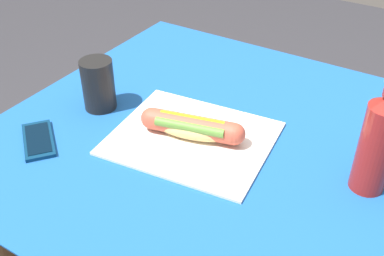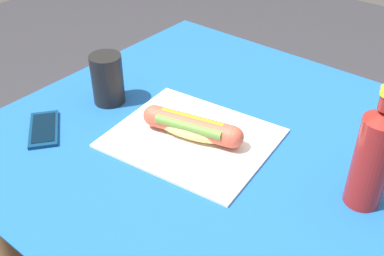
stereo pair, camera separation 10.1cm
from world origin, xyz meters
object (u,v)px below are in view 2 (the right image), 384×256
Objects in this scene: hot_dog at (192,127)px; soda_bottle at (373,156)px; drinking_cup at (107,79)px; cell_phone at (44,129)px.

soda_bottle is (-0.36, -0.05, 0.07)m from hot_dog.
soda_bottle is at bearing -175.05° from drinking_cup.
cell_phone is at bearing 19.94° from soda_bottle.
hot_dog is 0.95× the size of soda_bottle.
soda_bottle is 1.96× the size of drinking_cup.
hot_dog is 1.86× the size of drinking_cup.
cell_phone is 0.60× the size of soda_bottle.
hot_dog is 0.37m from soda_bottle.
hot_dog is at bearing 7.79° from soda_bottle.
hot_dog is 1.59× the size of cell_phone.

